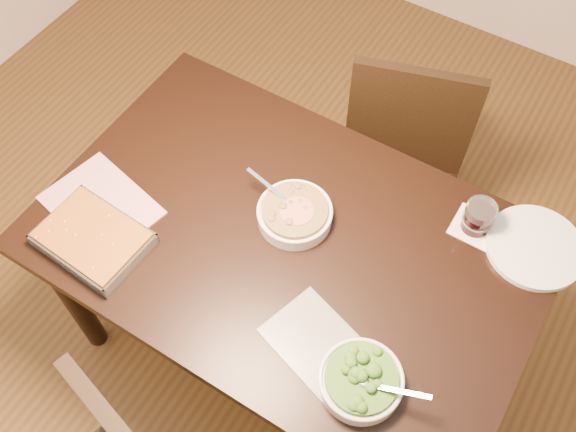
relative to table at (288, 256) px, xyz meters
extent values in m
plane|color=#4A2E15|center=(0.00, 0.00, -0.65)|extent=(4.00, 4.00, 0.00)
cube|color=black|center=(0.00, 0.00, 0.08)|extent=(1.40, 0.90, 0.04)
cube|color=black|center=(0.00, 0.00, 0.01)|extent=(1.26, 0.76, 0.08)
cylinder|color=black|center=(-0.62, -0.37, -0.30)|extent=(0.07, 0.07, 0.71)
cylinder|color=black|center=(-0.62, 0.37, -0.30)|extent=(0.07, 0.07, 0.71)
cylinder|color=black|center=(0.62, 0.37, -0.30)|extent=(0.07, 0.07, 0.71)
cube|color=#A02D4B|center=(-0.52, -0.19, 0.10)|extent=(0.36, 0.30, 0.01)
cube|color=#27272F|center=(0.23, -0.22, 0.10)|extent=(0.31, 0.26, 0.00)
cube|color=white|center=(0.43, 0.32, 0.10)|extent=(0.12, 0.12, 0.00)
cylinder|color=silver|center=(-0.02, 0.07, 0.12)|extent=(0.21, 0.21, 0.04)
torus|color=silver|center=(-0.02, 0.07, 0.14)|extent=(0.22, 0.22, 0.01)
cylinder|color=#372E0F|center=(-0.02, 0.07, 0.14)|extent=(0.19, 0.19, 0.02)
cube|color=silver|center=(-0.08, 0.07, 0.16)|extent=(0.14, 0.02, 0.04)
cylinder|color=maroon|center=(-0.01, 0.06, 0.15)|extent=(0.10, 0.10, 0.00)
cylinder|color=silver|center=(0.37, -0.26, 0.11)|extent=(0.21, 0.21, 0.04)
torus|color=silver|center=(0.37, -0.26, 0.14)|extent=(0.21, 0.21, 0.01)
cylinder|color=#214D12|center=(0.37, -0.26, 0.14)|extent=(0.18, 0.18, 0.02)
cube|color=silver|center=(0.43, -0.24, 0.16)|extent=(0.14, 0.04, 0.04)
cube|color=silver|center=(-0.45, -0.29, 0.10)|extent=(0.30, 0.23, 0.01)
cube|color=#55360C|center=(-0.45, -0.29, 0.12)|extent=(0.29, 0.21, 0.05)
cube|color=silver|center=(-0.44, -0.19, 0.12)|extent=(0.29, 0.02, 0.04)
cube|color=silver|center=(-0.46, -0.40, 0.12)|extent=(0.29, 0.02, 0.04)
cube|color=silver|center=(-0.31, -0.30, 0.12)|extent=(0.02, 0.21, 0.04)
cube|color=silver|center=(-0.59, -0.29, 0.12)|extent=(0.02, 0.21, 0.04)
cylinder|color=black|center=(0.43, 0.32, 0.13)|extent=(0.08, 0.08, 0.07)
cylinder|color=silver|center=(0.43, 0.32, 0.18)|extent=(0.09, 0.09, 0.03)
cylinder|color=white|center=(0.60, 0.34, 0.10)|extent=(0.27, 0.27, 0.02)
cube|color=black|center=(0.02, 0.83, -0.23)|extent=(0.53, 0.53, 0.04)
cylinder|color=black|center=(0.14, 1.06, -0.45)|extent=(0.04, 0.04, 0.41)
cylinder|color=black|center=(0.25, 0.72, -0.45)|extent=(0.04, 0.04, 0.41)
cylinder|color=black|center=(-0.20, 0.95, -0.45)|extent=(0.04, 0.04, 0.41)
cylinder|color=black|center=(-0.10, 0.61, -0.45)|extent=(0.04, 0.04, 0.41)
cube|color=black|center=(0.08, 0.65, 0.01)|extent=(0.41, 0.16, 0.45)
camera|label=1|loc=(0.48, -0.78, 1.65)|focal=40.00mm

